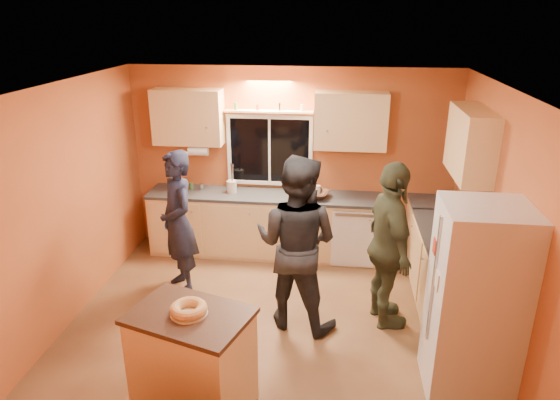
# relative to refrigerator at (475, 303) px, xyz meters

# --- Properties ---
(ground) EXTENTS (4.50, 4.50, 0.00)m
(ground) POSITION_rel_refrigerator_xyz_m (-1.89, 0.80, -0.90)
(ground) COLOR brown
(ground) RESTS_ON ground
(room_shell) EXTENTS (4.54, 4.04, 2.61)m
(room_shell) POSITION_rel_refrigerator_xyz_m (-1.77, 1.21, 0.72)
(room_shell) COLOR #BC6130
(room_shell) RESTS_ON ground
(back_counter) EXTENTS (4.23, 0.62, 0.90)m
(back_counter) POSITION_rel_refrigerator_xyz_m (-1.88, 2.50, -0.45)
(back_counter) COLOR #D9B672
(back_counter) RESTS_ON ground
(right_counter) EXTENTS (0.62, 1.84, 0.90)m
(right_counter) POSITION_rel_refrigerator_xyz_m (0.06, 1.30, -0.45)
(right_counter) COLOR #D9B672
(right_counter) RESTS_ON ground
(refrigerator) EXTENTS (0.72, 0.70, 1.80)m
(refrigerator) POSITION_rel_refrigerator_xyz_m (0.00, 0.00, 0.00)
(refrigerator) COLOR silver
(refrigerator) RESTS_ON ground
(island) EXTENTS (1.13, 0.93, 0.95)m
(island) POSITION_rel_refrigerator_xyz_m (-2.40, -0.53, -0.42)
(island) COLOR #D9B672
(island) RESTS_ON ground
(bundt_pastry) EXTENTS (0.31, 0.31, 0.09)m
(bundt_pastry) POSITION_rel_refrigerator_xyz_m (-2.40, -0.53, 0.09)
(bundt_pastry) COLOR tan
(bundt_pastry) RESTS_ON island
(person_left) EXTENTS (0.72, 0.78, 1.78)m
(person_left) POSITION_rel_refrigerator_xyz_m (-3.12, 1.42, -0.01)
(person_left) COLOR black
(person_left) RESTS_ON ground
(person_center) EXTENTS (1.12, 0.98, 1.94)m
(person_center) POSITION_rel_refrigerator_xyz_m (-1.64, 0.85, 0.07)
(person_center) COLOR black
(person_center) RESTS_ON ground
(person_right) EXTENTS (0.68, 1.17, 1.86)m
(person_right) POSITION_rel_refrigerator_xyz_m (-0.65, 0.97, 0.03)
(person_right) COLOR #353824
(person_right) RESTS_ON ground
(mixing_bowl) EXTENTS (0.43, 0.43, 0.09)m
(mixing_bowl) POSITION_rel_refrigerator_xyz_m (-1.51, 2.45, 0.04)
(mixing_bowl) COLOR black
(mixing_bowl) RESTS_ON back_counter
(utensil_crock) EXTENTS (0.14, 0.14, 0.17)m
(utensil_crock) POSITION_rel_refrigerator_xyz_m (-2.69, 2.52, 0.09)
(utensil_crock) COLOR beige
(utensil_crock) RESTS_ON back_counter
(potted_plant) EXTENTS (0.35, 0.32, 0.34)m
(potted_plant) POSITION_rel_refrigerator_xyz_m (0.12, 1.10, 0.17)
(potted_plant) COLOR gray
(potted_plant) RESTS_ON right_counter
(red_box) EXTENTS (0.19, 0.17, 0.07)m
(red_box) POSITION_rel_refrigerator_xyz_m (0.04, 1.59, 0.04)
(red_box) COLOR #A22A18
(red_box) RESTS_ON right_counter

